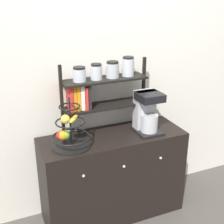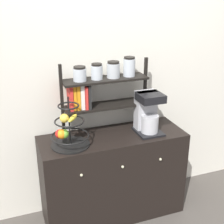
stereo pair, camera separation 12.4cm
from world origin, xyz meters
The scene contains 5 objects.
wall_back centered at (0.00, 0.49, 1.30)m, with size 7.00×0.05×2.60m, color silver.
sideboard centered at (0.00, 0.22, 0.40)m, with size 1.25×0.46×0.79m.
coffee_maker centered at (0.31, 0.20, 0.97)m, with size 0.21×0.25×0.36m.
fruit_stand centered at (-0.39, 0.17, 0.92)m, with size 0.31×0.31×0.41m.
shelf_hutch centered at (-0.08, 0.34, 1.21)m, with size 0.76×0.20×0.64m.
Camera 2 is at (-0.83, -2.01, 1.95)m, focal length 50.00 mm.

